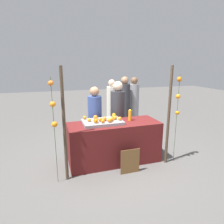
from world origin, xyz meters
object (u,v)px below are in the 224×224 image
at_px(orange_1, 95,117).
at_px(juice_bottle, 130,115).
at_px(orange_0, 115,118).
at_px(vendor_left, 95,123).
at_px(stall_counter, 114,142).
at_px(chalkboard_sign, 130,162).
at_px(vendor_right, 118,119).

height_order(orange_1, juice_bottle, juice_bottle).
xyz_separation_m(orange_0, vendor_left, (-0.31, 0.53, -0.24)).
xyz_separation_m(stall_counter, orange_0, (0.03, 0.04, 0.54)).
xyz_separation_m(stall_counter, vendor_left, (-0.28, 0.57, 0.30)).
distance_m(juice_bottle, vendor_left, 0.87).
relative_size(stall_counter, orange_1, 21.21).
distance_m(orange_1, vendor_left, 0.46).
bearing_deg(orange_1, vendor_left, 79.16).
relative_size(stall_counter, orange_0, 23.73).
relative_size(orange_0, chalkboard_sign, 0.16).
height_order(stall_counter, orange_0, orange_0).
relative_size(chalkboard_sign, vendor_left, 0.32).
bearing_deg(chalkboard_sign, juice_bottle, 68.64).
distance_m(stall_counter, chalkboard_sign, 0.61).
xyz_separation_m(orange_1, vendor_left, (0.07, 0.39, -0.24)).
height_order(vendor_left, vendor_right, vendor_right).
height_order(chalkboard_sign, vendor_left, vendor_left).
distance_m(juice_bottle, chalkboard_sign, 1.00).
bearing_deg(vendor_left, chalkboard_sign, -69.47).
relative_size(orange_1, chalkboard_sign, 0.18).
bearing_deg(orange_1, orange_0, -20.32).
bearing_deg(vendor_left, juice_bottle, -37.33).
xyz_separation_m(vendor_left, vendor_right, (0.55, -0.01, 0.05)).
height_order(orange_1, vendor_right, vendor_right).
xyz_separation_m(orange_0, chalkboard_sign, (0.11, -0.60, -0.73)).
distance_m(stall_counter, vendor_right, 0.72).
distance_m(orange_0, vendor_right, 0.61).
height_order(stall_counter, vendor_left, vendor_left).
bearing_deg(orange_0, vendor_right, 65.22).
relative_size(orange_1, juice_bottle, 0.36).
relative_size(orange_1, vendor_left, 0.06).
bearing_deg(chalkboard_sign, vendor_left, 110.53).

